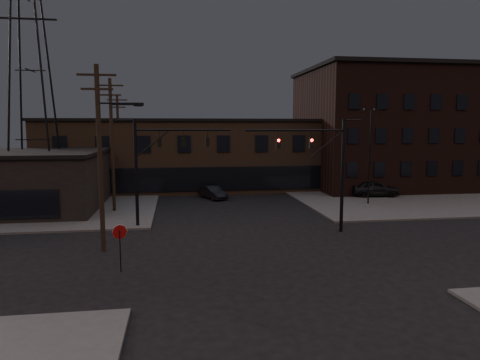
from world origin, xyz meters
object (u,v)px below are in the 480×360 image
parked_car_lot_b (374,181)px  traffic_signal_near (327,163)px  traffic_signal_far (154,160)px  parked_car_lot_a (375,188)px  stop_sign (120,237)px  car_crossing (213,192)px

parked_car_lot_b → traffic_signal_near: bearing=144.6°
traffic_signal_near → traffic_signal_far: 12.57m
traffic_signal_far → parked_car_lot_b: traffic_signal_far is taller
traffic_signal_near → parked_car_lot_a: (10.21, 13.40, -3.93)m
stop_sign → parked_car_lot_a: (23.56, 19.88, -0.84)m
traffic_signal_near → parked_car_lot_a: bearing=52.7°
stop_sign → car_crossing: 22.73m
stop_sign → parked_car_lot_b: bearing=44.5°
traffic_signal_far → car_crossing: traffic_signal_far is taller
traffic_signal_far → car_crossing: (5.32, 11.73, -4.35)m
traffic_signal_far → parked_car_lot_a: 24.71m
traffic_signal_far → parked_car_lot_b: 30.11m
traffic_signal_near → parked_car_lot_a: size_ratio=1.60×
traffic_signal_far → car_crossing: size_ratio=1.97×
traffic_signal_near → car_crossing: size_ratio=1.97×
parked_car_lot_a → car_crossing: size_ratio=1.23×
traffic_signal_near → parked_car_lot_b: bearing=56.2°
traffic_signal_near → stop_sign: size_ratio=3.23×
parked_car_lot_b → car_crossing: 20.30m
parked_car_lot_a → traffic_signal_far: bearing=120.8°
parked_car_lot_a → parked_car_lot_b: 6.77m
parked_car_lot_b → car_crossing: size_ratio=1.27×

